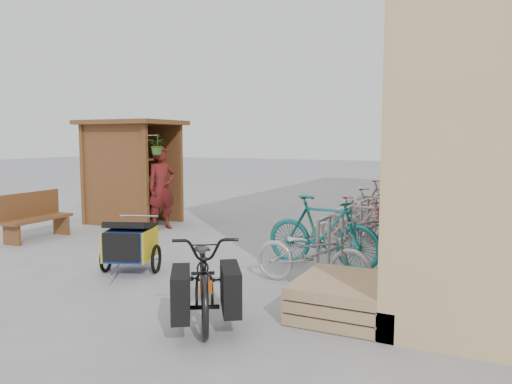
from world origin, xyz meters
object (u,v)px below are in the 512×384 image
at_px(bike_1, 323,232).
at_px(bike_5, 376,213).
at_px(bike_6, 386,208).
at_px(shopping_carts, 434,192).
at_px(cargo_bike, 205,274).
at_px(bike_4, 377,215).
at_px(bike_3, 359,223).
at_px(child_trailer, 131,242).
at_px(bike_7, 387,204).
at_px(bench, 35,215).
at_px(bike_2, 358,230).
at_px(bike_0, 312,253).
at_px(pallet_stack, 343,297).
at_px(kiosk, 129,157).
at_px(person_kiosk, 162,188).

height_order(bike_1, bike_5, bike_1).
bearing_deg(bike_5, bike_6, -14.37).
xyz_separation_m(shopping_carts, cargo_bike, (-1.34, -9.14, -0.10)).
distance_m(bike_4, bike_6, 1.11).
distance_m(bike_3, bike_6, 2.06).
distance_m(child_trailer, bike_7, 6.06).
distance_m(bike_1, bike_4, 2.49).
distance_m(bench, bike_5, 6.74).
bearing_deg(bike_6, bench, 107.45).
bearing_deg(bike_4, bike_2, 160.57).
distance_m(bench, bike_0, 5.98).
bearing_deg(bike_6, bike_0, 163.09).
height_order(bench, bike_6, bike_6).
bearing_deg(child_trailer, bike_5, 36.27).
relative_size(child_trailer, cargo_bike, 0.73).
height_order(bike_2, bike_5, bike_5).
bearing_deg(bike_1, pallet_stack, -150.86).
bearing_deg(bike_0, child_trailer, 103.53).
distance_m(pallet_stack, bike_1, 2.14).
relative_size(kiosk, bike_7, 1.40).
height_order(shopping_carts, bike_5, shopping_carts).
bearing_deg(person_kiosk, bike_4, -57.08).
height_order(bike_3, bike_4, bike_4).
xyz_separation_m(bike_2, bike_7, (-0.10, 2.93, 0.11)).
xyz_separation_m(person_kiosk, bike_4, (4.52, 0.85, -0.40)).
bearing_deg(bike_1, cargo_bike, 174.68).
xyz_separation_m(bike_6, bike_7, (-0.05, 0.36, 0.04)).
bearing_deg(bike_1, bike_6, 0.66).
height_order(shopping_carts, bike_0, shopping_carts).
height_order(pallet_stack, bike_6, bike_6).
height_order(kiosk, bike_1, kiosk).
bearing_deg(bike_3, bike_5, 9.79).
xyz_separation_m(bench, bike_6, (6.03, 3.98, 0.02)).
height_order(cargo_bike, bike_2, cargo_bike).
distance_m(bike_4, bike_5, 0.20).
relative_size(pallet_stack, child_trailer, 0.85).
relative_size(bench, shopping_carts, 0.78).
height_order(bike_1, bike_7, bike_1).
bearing_deg(bike_3, bike_7, 11.73).
xyz_separation_m(pallet_stack, person_kiosk, (-5.11, 3.54, 0.70)).
bearing_deg(bench, cargo_bike, -26.53).
xyz_separation_m(bike_0, bike_2, (0.12, 1.97, -0.00)).
height_order(kiosk, bike_4, kiosk).
xyz_separation_m(pallet_stack, bike_7, (-0.70, 5.86, 0.33)).
relative_size(child_trailer, bike_7, 0.79).
bearing_deg(shopping_carts, cargo_bike, -98.36).
height_order(bench, bike_0, bench).
xyz_separation_m(child_trailer, person_kiosk, (-1.75, 3.13, 0.45)).
bearing_deg(bike_2, cargo_bike, 161.40).
bearing_deg(bike_5, cargo_bike, 159.56).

